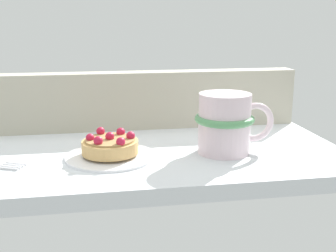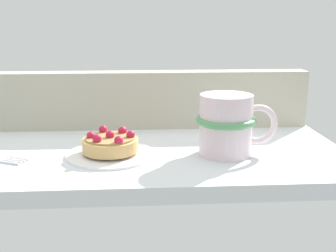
% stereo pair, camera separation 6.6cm
% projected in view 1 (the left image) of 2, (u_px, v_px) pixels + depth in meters
% --- Properties ---
extents(ground_plane, '(0.65, 0.34, 0.02)m').
position_uv_depth(ground_plane, '(145.00, 156.00, 0.70)').
color(ground_plane, silver).
extents(window_rail_back, '(0.64, 0.04, 0.11)m').
position_uv_depth(window_rail_back, '(136.00, 100.00, 0.82)').
color(window_rail_back, '#B2AD99').
rests_on(window_rail_back, ground_plane).
extents(dessert_plate, '(0.14, 0.14, 0.01)m').
position_uv_depth(dessert_plate, '(110.00, 155.00, 0.65)').
color(dessert_plate, white).
rests_on(dessert_plate, ground_plane).
extents(raspberry_tart, '(0.09, 0.09, 0.03)m').
position_uv_depth(raspberry_tart, '(110.00, 145.00, 0.65)').
color(raspberry_tart, tan).
rests_on(raspberry_tart, dessert_plate).
extents(coffee_mug, '(0.13, 0.09, 0.10)m').
position_uv_depth(coffee_mug, '(226.00, 123.00, 0.67)').
color(coffee_mug, silver).
rests_on(coffee_mug, ground_plane).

